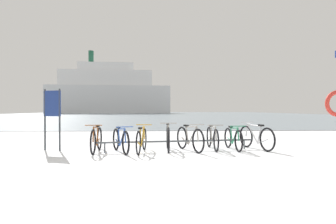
% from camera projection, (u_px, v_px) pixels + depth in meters
% --- Properties ---
extents(ground, '(80.00, 132.00, 0.08)m').
position_uv_depth(ground, '(157.00, 115.00, 60.31)').
color(ground, white).
extents(bike_rack, '(4.55, 0.69, 0.31)m').
position_uv_depth(bike_rack, '(178.00, 142.00, 8.58)').
color(bike_rack, '#4C5156').
rests_on(bike_rack, ground).
extents(bicycle_0, '(0.46, 1.64, 0.79)m').
position_uv_depth(bicycle_0, '(96.00, 140.00, 8.27)').
color(bicycle_0, black).
rests_on(bicycle_0, ground).
extents(bicycle_1, '(0.71, 1.59, 0.75)m').
position_uv_depth(bicycle_1, '(121.00, 140.00, 8.24)').
color(bicycle_1, black).
rests_on(bicycle_1, ground).
extents(bicycle_2, '(0.46, 1.64, 0.76)m').
position_uv_depth(bicycle_2, '(142.00, 140.00, 8.27)').
color(bicycle_2, black).
rests_on(bicycle_2, ground).
extents(bicycle_3, '(0.46, 1.67, 0.83)m').
position_uv_depth(bicycle_3, '(168.00, 138.00, 8.63)').
color(bicycle_3, black).
rests_on(bicycle_3, ground).
extents(bicycle_4, '(0.69, 1.63, 0.79)m').
position_uv_depth(bicycle_4, '(190.00, 139.00, 8.53)').
color(bicycle_4, black).
rests_on(bicycle_4, ground).
extents(bicycle_5, '(0.46, 1.75, 0.77)m').
position_uv_depth(bicycle_5, '(212.00, 138.00, 8.86)').
color(bicycle_5, black).
rests_on(bicycle_5, ground).
extents(bicycle_6, '(0.46, 1.59, 0.74)m').
position_uv_depth(bicycle_6, '(233.00, 139.00, 8.78)').
color(bicycle_6, black).
rests_on(bicycle_6, ground).
extents(bicycle_7, '(0.63, 1.67, 0.81)m').
position_uv_depth(bicycle_7, '(256.00, 137.00, 8.89)').
color(bicycle_7, black).
rests_on(bicycle_7, ground).
extents(info_sign, '(0.54, 0.20, 1.80)m').
position_uv_depth(info_sign, '(52.00, 109.00, 8.66)').
color(info_sign, '#33383D').
rests_on(info_sign, ground).
extents(ferry_ship, '(35.66, 10.84, 18.28)m').
position_uv_depth(ferry_ship, '(108.00, 93.00, 87.17)').
color(ferry_ship, silver).
rests_on(ferry_ship, ground).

